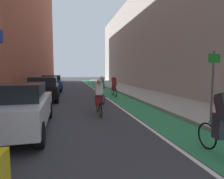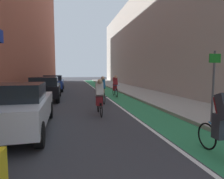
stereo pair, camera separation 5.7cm
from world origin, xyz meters
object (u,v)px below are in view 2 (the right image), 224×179
parked_sedan_blue (53,83)px  cyclist_far (115,85)px  parked_sedan_black (45,88)px  street_sign_post (214,80)px  cyclist_trailing (102,90)px  cyclist_mid (99,96)px  parked_sedan_white (15,107)px  cyclist_lead (224,120)px

parked_sedan_blue → cyclist_far: 7.28m
parked_sedan_black → street_sign_post: 10.04m
cyclist_trailing → street_sign_post: (2.92, -5.61, 0.79)m
parked_sedan_black → cyclist_mid: bearing=-60.1°
cyclist_trailing → cyclist_far: 3.28m
parked_sedan_black → parked_sedan_blue: same height
parked_sedan_black → cyclist_trailing: (3.52, -2.04, 0.02)m
cyclist_far → street_sign_post: street_sign_post is taller
parked_sedan_blue → cyclist_trailing: 8.96m
cyclist_far → parked_sedan_white: bearing=-122.7°
cyclist_far → cyclist_trailing: bearing=-116.5°
cyclist_mid → cyclist_trailing: (0.61, 3.02, -0.03)m
parked_sedan_white → cyclist_far: cyclist_far is taller
parked_sedan_black → parked_sedan_blue: 6.19m
cyclist_mid → cyclist_far: cyclist_far is taller
parked_sedan_black → cyclist_mid: (2.91, -5.06, 0.06)m
cyclist_trailing → cyclist_mid: bearing=-101.5°
parked_sedan_blue → cyclist_mid: bearing=-75.5°
cyclist_lead → street_sign_post: street_sign_post is taller
parked_sedan_blue → street_sign_post: (6.45, -13.84, 0.82)m
cyclist_lead → street_sign_post: 2.77m
parked_sedan_white → parked_sedan_black: 6.89m
parked_sedan_white → street_sign_post: street_sign_post is taller
cyclist_lead → cyclist_far: 10.72m
cyclist_lead → cyclist_trailing: (-1.40, 7.79, -0.04)m
cyclist_lead → cyclist_mid: cyclist_lead is taller
parked_sedan_white → cyclist_mid: cyclist_mid is taller
cyclist_trailing → parked_sedan_blue: bearing=113.2°
parked_sedan_white → cyclist_far: (4.99, 7.78, 0.06)m
cyclist_trailing → cyclist_lead: bearing=-79.8°
parked_sedan_black → parked_sedan_blue: bearing=90.0°
parked_sedan_black → cyclist_lead: bearing=-63.4°
parked_sedan_black → cyclist_mid: 5.84m
parked_sedan_black → cyclist_lead: size_ratio=2.51×
parked_sedan_blue → parked_sedan_black: bearing=-90.0°
parked_sedan_white → parked_sedan_blue: (-0.00, 13.09, -0.00)m
parked_sedan_blue → cyclist_mid: 11.62m
parked_sedan_white → parked_sedan_blue: bearing=90.0°
cyclist_trailing → cyclist_far: bearing=63.5°
parked_sedan_black → cyclist_far: cyclist_far is taller
parked_sedan_black → cyclist_far: 5.07m
parked_sedan_blue → cyclist_far: cyclist_far is taller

